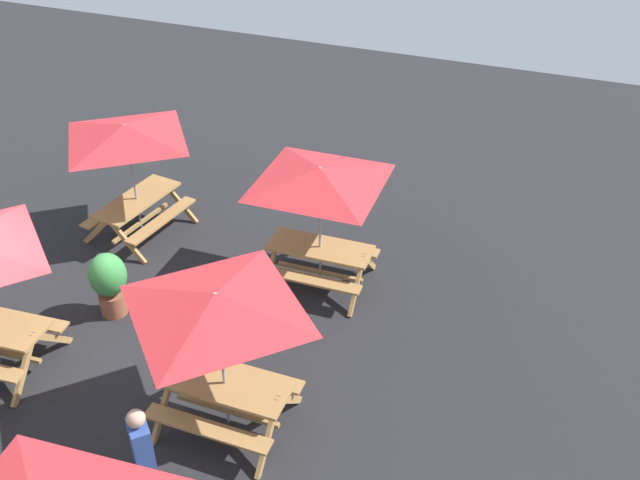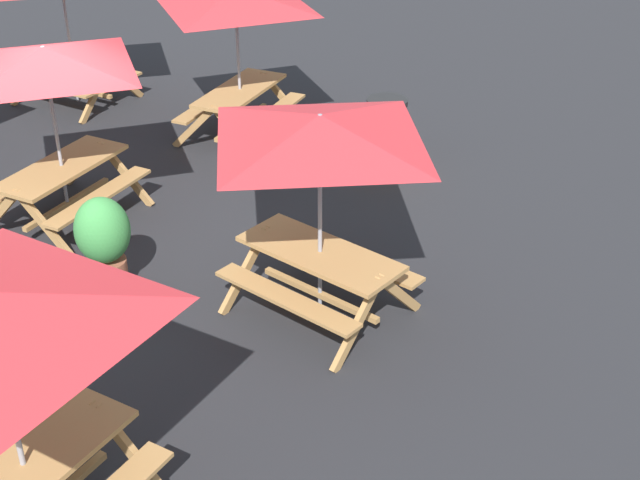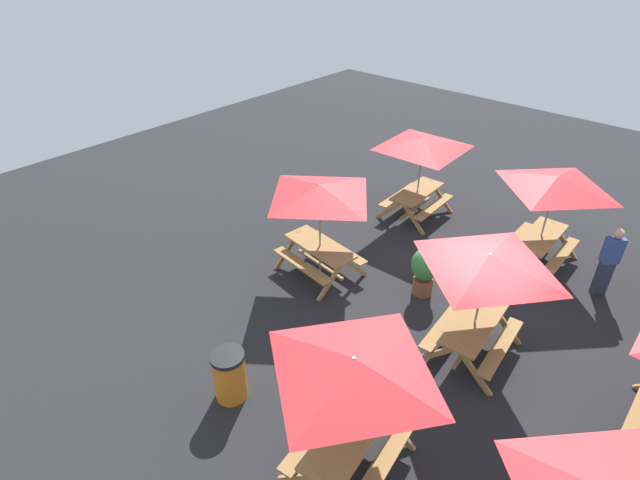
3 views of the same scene
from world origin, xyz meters
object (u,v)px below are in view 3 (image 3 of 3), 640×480
(picnic_table_6, at_px, (353,374))
(person_standing, at_px, (609,260))
(picnic_table_2, at_px, (422,149))
(picnic_table_7, at_px, (555,189))
(trash_bin_orange, at_px, (229,375))
(picnic_table_4, at_px, (487,269))
(potted_plant_0, at_px, (425,269))
(picnic_table_1, at_px, (320,198))

(picnic_table_6, relative_size, person_standing, 1.40)
(picnic_table_2, relative_size, picnic_table_7, 1.21)
(picnic_table_7, distance_m, trash_bin_orange, 8.06)
(picnic_table_4, xyz_separation_m, potted_plant_0, (0.96, 1.65, -1.33))
(picnic_table_4, height_order, trash_bin_orange, picnic_table_4)
(picnic_table_4, distance_m, potted_plant_0, 2.33)
(picnic_table_4, xyz_separation_m, person_standing, (3.58, -1.29, -1.10))
(picnic_table_6, bearing_deg, picnic_table_4, -12.34)
(picnic_table_6, relative_size, potted_plant_0, 2.01)
(picnic_table_4, xyz_separation_m, trash_bin_orange, (-3.71, 2.62, -1.49))
(trash_bin_orange, relative_size, person_standing, 0.59)
(picnic_table_4, relative_size, picnic_table_7, 1.00)
(person_standing, bearing_deg, picnic_table_2, 130.46)
(picnic_table_6, bearing_deg, picnic_table_7, -8.26)
(picnic_table_6, distance_m, person_standing, 7.23)
(picnic_table_1, relative_size, picnic_table_2, 0.83)
(picnic_table_4, distance_m, person_standing, 3.97)
(potted_plant_0, distance_m, person_standing, 3.95)
(trash_bin_orange, xyz_separation_m, potted_plant_0, (4.68, -0.97, 0.16))
(person_standing, bearing_deg, picnic_table_6, -148.80)
(picnic_table_6, distance_m, potted_plant_0, 4.77)
(picnic_table_4, distance_m, picnic_table_7, 3.84)
(picnic_table_1, height_order, potted_plant_0, picnic_table_1)
(picnic_table_4, bearing_deg, potted_plant_0, 54.52)
(picnic_table_6, xyz_separation_m, person_standing, (6.98, -1.54, -1.10))
(picnic_table_1, relative_size, person_standing, 1.40)
(picnic_table_1, xyz_separation_m, picnic_table_2, (3.82, -0.21, 0.00))
(trash_bin_orange, bearing_deg, picnic_table_1, 18.52)
(picnic_table_1, height_order, trash_bin_orange, picnic_table_1)
(picnic_table_2, xyz_separation_m, trash_bin_orange, (-7.58, -1.05, -1.49))
(trash_bin_orange, distance_m, potted_plant_0, 4.78)
(picnic_table_7, bearing_deg, picnic_table_2, 88.73)
(trash_bin_orange, height_order, person_standing, person_standing)
(picnic_table_6, height_order, trash_bin_orange, picnic_table_6)
(picnic_table_2, relative_size, potted_plant_0, 2.43)
(picnic_table_2, bearing_deg, picnic_table_7, -92.39)
(picnic_table_4, bearing_deg, picnic_table_1, 84.19)
(picnic_table_1, bearing_deg, person_standing, -138.30)
(picnic_table_1, bearing_deg, picnic_table_7, -126.59)
(picnic_table_6, bearing_deg, potted_plant_0, 9.70)
(picnic_table_7, relative_size, trash_bin_orange, 2.38)
(picnic_table_7, xyz_separation_m, trash_bin_orange, (-7.55, 2.39, -1.49))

